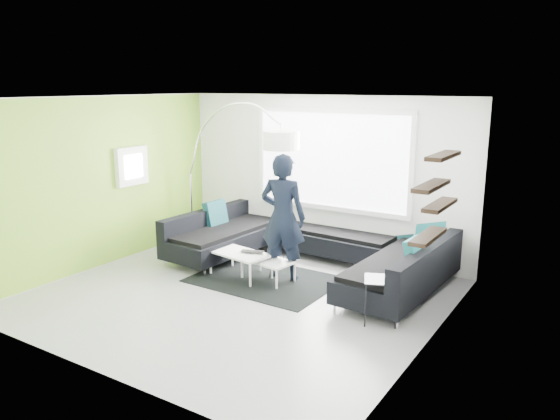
{
  "coord_description": "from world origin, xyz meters",
  "views": [
    {
      "loc": [
        4.46,
        -5.89,
        2.99
      ],
      "look_at": [
        0.15,
        0.9,
        1.12
      ],
      "focal_mm": 35.0,
      "sensor_mm": 36.0,
      "label": 1
    }
  ],
  "objects_px": {
    "sectional_sofa": "(309,246)",
    "arc_lamp": "(190,174)",
    "coffee_table": "(254,266)",
    "side_table": "(380,300)",
    "laptop": "(251,253)",
    "person": "(283,217)"
  },
  "relations": [
    {
      "from": "arc_lamp",
      "to": "side_table",
      "type": "height_order",
      "value": "arc_lamp"
    },
    {
      "from": "side_table",
      "to": "laptop",
      "type": "relative_size",
      "value": 1.39
    },
    {
      "from": "sectional_sofa",
      "to": "person",
      "type": "height_order",
      "value": "person"
    },
    {
      "from": "coffee_table",
      "to": "side_table",
      "type": "bearing_deg",
      "value": -2.02
    },
    {
      "from": "coffee_table",
      "to": "person",
      "type": "xyz_separation_m",
      "value": [
        0.37,
        0.26,
        0.79
      ]
    },
    {
      "from": "sectional_sofa",
      "to": "laptop",
      "type": "xyz_separation_m",
      "value": [
        -0.59,
        -0.78,
        0.0
      ]
    },
    {
      "from": "arc_lamp",
      "to": "person",
      "type": "relative_size",
      "value": 1.37
    },
    {
      "from": "coffee_table",
      "to": "laptop",
      "type": "distance_m",
      "value": 0.22
    },
    {
      "from": "side_table",
      "to": "person",
      "type": "bearing_deg",
      "value": 159.82
    },
    {
      "from": "side_table",
      "to": "person",
      "type": "relative_size",
      "value": 0.29
    },
    {
      "from": "coffee_table",
      "to": "side_table",
      "type": "relative_size",
      "value": 2.08
    },
    {
      "from": "side_table",
      "to": "coffee_table",
      "type": "bearing_deg",
      "value": 169.09
    },
    {
      "from": "arc_lamp",
      "to": "laptop",
      "type": "height_order",
      "value": "arc_lamp"
    },
    {
      "from": "arc_lamp",
      "to": "coffee_table",
      "type": "bearing_deg",
      "value": -14.02
    },
    {
      "from": "coffee_table",
      "to": "side_table",
      "type": "distance_m",
      "value": 2.32
    },
    {
      "from": "coffee_table",
      "to": "laptop",
      "type": "relative_size",
      "value": 2.89
    },
    {
      "from": "sectional_sofa",
      "to": "coffee_table",
      "type": "bearing_deg",
      "value": -120.74
    },
    {
      "from": "sectional_sofa",
      "to": "coffee_table",
      "type": "height_order",
      "value": "sectional_sofa"
    },
    {
      "from": "person",
      "to": "laptop",
      "type": "bearing_deg",
      "value": 19.94
    },
    {
      "from": "sectional_sofa",
      "to": "arc_lamp",
      "type": "relative_size",
      "value": 1.64
    },
    {
      "from": "laptop",
      "to": "arc_lamp",
      "type": "bearing_deg",
      "value": 136.09
    },
    {
      "from": "sectional_sofa",
      "to": "laptop",
      "type": "height_order",
      "value": "sectional_sofa"
    }
  ]
}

